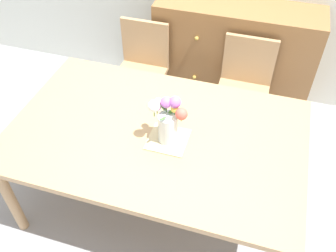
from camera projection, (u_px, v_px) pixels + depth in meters
The scene contains 7 objects.
ground_plane at pixel (158, 198), 2.84m from camera, with size 12.00×12.00×0.00m, color #939399.
dining_table at pixel (156, 139), 2.38m from camera, with size 1.88×1.19×0.73m.
chair_left at pixel (142, 66), 3.22m from camera, with size 0.42×0.42×0.90m.
chair_right at pixel (244, 84), 3.03m from camera, with size 0.42×0.42×0.90m.
dresser at pixel (233, 58), 3.35m from camera, with size 1.40×0.47×1.00m.
placemat at pixel (168, 139), 2.28m from camera, with size 0.24×0.24×0.01m, color #CCB789.
flower_vase at pixel (168, 120), 2.17m from camera, with size 0.24×0.17×0.31m.
Camera 1 is at (0.56, -1.56, 2.38)m, focal length 39.20 mm.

